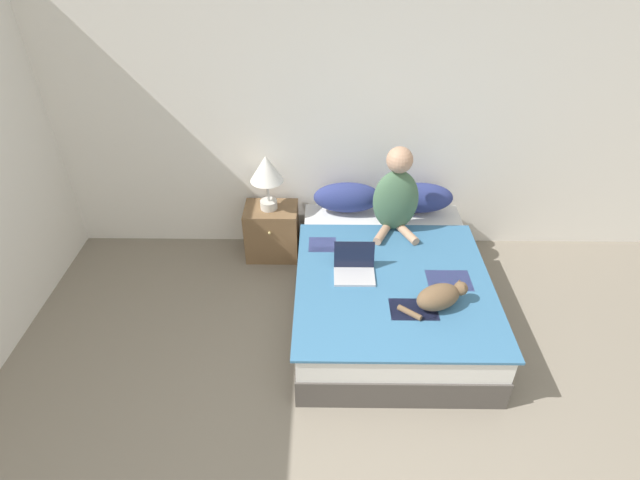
{
  "coord_description": "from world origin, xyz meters",
  "views": [
    {
      "loc": [
        -0.16,
        -0.99,
        2.9
      ],
      "look_at": [
        -0.19,
        1.92,
        0.82
      ],
      "focal_mm": 28.0,
      "sensor_mm": 36.0,
      "label": 1
    }
  ],
  "objects_px": {
    "person_sitting": "(396,195)",
    "cat_tabby": "(440,297)",
    "laptop_open": "(354,269)",
    "nightstand": "(272,231)",
    "table_lamp": "(266,172)",
    "bed": "(389,290)",
    "pillow_near": "(347,197)",
    "pillow_far": "(419,198)"
  },
  "relations": [
    {
      "from": "bed",
      "to": "cat_tabby",
      "type": "distance_m",
      "value": 0.62
    },
    {
      "from": "pillow_far",
      "to": "cat_tabby",
      "type": "xyz_separation_m",
      "value": [
        -0.04,
        -1.26,
        -0.05
      ]
    },
    {
      "from": "cat_tabby",
      "to": "laptop_open",
      "type": "xyz_separation_m",
      "value": [
        -0.58,
        0.36,
        -0.04
      ]
    },
    {
      "from": "cat_tabby",
      "to": "bed",
      "type": "bearing_deg",
      "value": 100.35
    },
    {
      "from": "laptop_open",
      "to": "pillow_near",
      "type": "bearing_deg",
      "value": 91.87
    },
    {
      "from": "pillow_far",
      "to": "table_lamp",
      "type": "bearing_deg",
      "value": -178.57
    },
    {
      "from": "bed",
      "to": "pillow_near",
      "type": "xyz_separation_m",
      "value": [
        -0.32,
        0.81,
        0.38
      ]
    },
    {
      "from": "person_sitting",
      "to": "table_lamp",
      "type": "distance_m",
      "value": 1.13
    },
    {
      "from": "pillow_near",
      "to": "cat_tabby",
      "type": "height_order",
      "value": "pillow_near"
    },
    {
      "from": "pillow_near",
      "to": "pillow_far",
      "type": "relative_size",
      "value": 1.0
    },
    {
      "from": "table_lamp",
      "to": "bed",
      "type": "bearing_deg",
      "value": -37.21
    },
    {
      "from": "bed",
      "to": "pillow_far",
      "type": "relative_size",
      "value": 3.17
    },
    {
      "from": "bed",
      "to": "person_sitting",
      "type": "bearing_deg",
      "value": 82.76
    },
    {
      "from": "nightstand",
      "to": "cat_tabby",
      "type": "bearing_deg",
      "value": -43.48
    },
    {
      "from": "cat_tabby",
      "to": "nightstand",
      "type": "xyz_separation_m",
      "value": [
        -1.29,
        1.23,
        -0.31
      ]
    },
    {
      "from": "pillow_near",
      "to": "table_lamp",
      "type": "xyz_separation_m",
      "value": [
        -0.71,
        -0.03,
        0.27
      ]
    },
    {
      "from": "cat_tabby",
      "to": "nightstand",
      "type": "relative_size",
      "value": 0.99
    },
    {
      "from": "bed",
      "to": "pillow_far",
      "type": "height_order",
      "value": "pillow_far"
    },
    {
      "from": "pillow_far",
      "to": "nightstand",
      "type": "bearing_deg",
      "value": -178.57
    },
    {
      "from": "laptop_open",
      "to": "nightstand",
      "type": "relative_size",
      "value": 0.61
    },
    {
      "from": "cat_tabby",
      "to": "nightstand",
      "type": "distance_m",
      "value": 1.81
    },
    {
      "from": "cat_tabby",
      "to": "laptop_open",
      "type": "relative_size",
      "value": 1.62
    },
    {
      "from": "pillow_near",
      "to": "nightstand",
      "type": "height_order",
      "value": "pillow_near"
    },
    {
      "from": "table_lamp",
      "to": "pillow_near",
      "type": "bearing_deg",
      "value": 2.72
    },
    {
      "from": "pillow_near",
      "to": "table_lamp",
      "type": "height_order",
      "value": "table_lamp"
    },
    {
      "from": "cat_tabby",
      "to": "nightstand",
      "type": "bearing_deg",
      "value": 114.78
    },
    {
      "from": "nightstand",
      "to": "table_lamp",
      "type": "xyz_separation_m",
      "value": [
        -0.01,
        -0.0,
        0.63
      ]
    },
    {
      "from": "bed",
      "to": "pillow_far",
      "type": "bearing_deg",
      "value": 68.48
    },
    {
      "from": "table_lamp",
      "to": "cat_tabby",
      "type": "bearing_deg",
      "value": -43.18
    },
    {
      "from": "laptop_open",
      "to": "nightstand",
      "type": "xyz_separation_m",
      "value": [
        -0.72,
        0.87,
        -0.26
      ]
    },
    {
      "from": "person_sitting",
      "to": "laptop_open",
      "type": "distance_m",
      "value": 0.77
    },
    {
      "from": "pillow_far",
      "to": "person_sitting",
      "type": "relative_size",
      "value": 0.8
    },
    {
      "from": "table_lamp",
      "to": "person_sitting",
      "type": "bearing_deg",
      "value": -12.9
    },
    {
      "from": "person_sitting",
      "to": "nightstand",
      "type": "distance_m",
      "value": 1.24
    },
    {
      "from": "person_sitting",
      "to": "cat_tabby",
      "type": "xyz_separation_m",
      "value": [
        0.21,
        -0.98,
        -0.24
      ]
    },
    {
      "from": "person_sitting",
      "to": "bed",
      "type": "bearing_deg",
      "value": -97.24
    },
    {
      "from": "person_sitting",
      "to": "laptop_open",
      "type": "height_order",
      "value": "person_sitting"
    },
    {
      "from": "bed",
      "to": "pillow_near",
      "type": "bearing_deg",
      "value": 111.53
    },
    {
      "from": "laptop_open",
      "to": "table_lamp",
      "type": "relative_size",
      "value": 0.6
    },
    {
      "from": "pillow_near",
      "to": "cat_tabby",
      "type": "bearing_deg",
      "value": -64.5
    },
    {
      "from": "person_sitting",
      "to": "table_lamp",
      "type": "height_order",
      "value": "person_sitting"
    },
    {
      "from": "laptop_open",
      "to": "table_lamp",
      "type": "distance_m",
      "value": 1.19
    }
  ]
}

